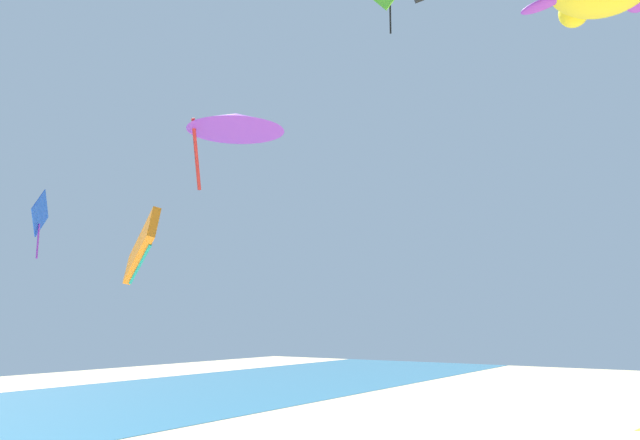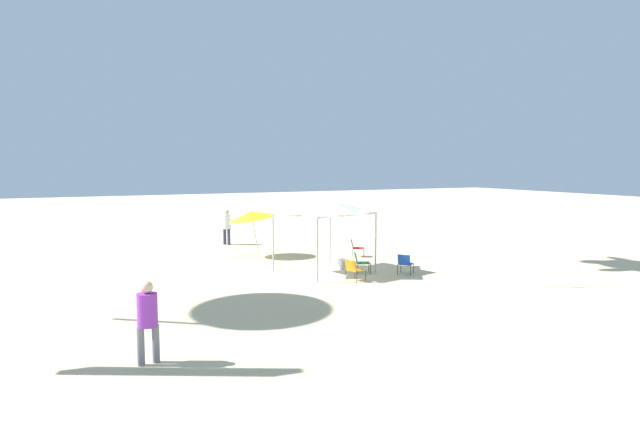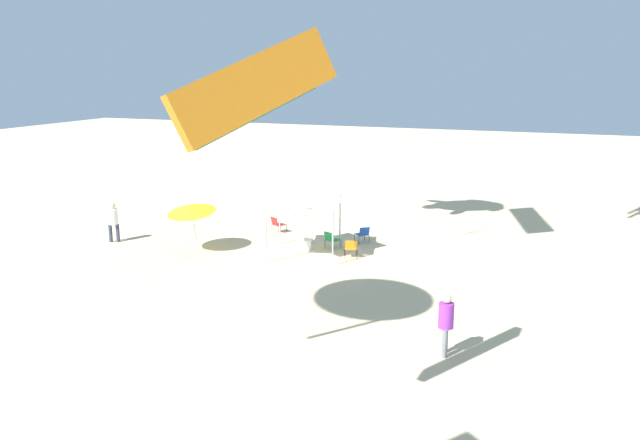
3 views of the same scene
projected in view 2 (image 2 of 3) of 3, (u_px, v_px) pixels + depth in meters
name	position (u px, v px, depth m)	size (l,w,h in m)	color
ground	(331.00, 275.00, 22.15)	(120.00, 120.00, 0.10)	beige
canopy_tent	(324.00, 207.00, 22.34)	(3.53, 3.69, 2.94)	#B7B7BC
beach_umbrella	(251.00, 215.00, 26.11)	(2.16, 2.18, 2.34)	silver
folding_chair_near_cooler	(360.00, 261.00, 22.38)	(0.72, 0.78, 0.82)	black
folding_chair_right_of_tent	(405.00, 263.00, 22.06)	(0.80, 0.81, 0.82)	black
folding_chair_facing_ocean	(354.00, 269.00, 20.80)	(0.71, 0.77, 0.82)	black
folding_chair_left_of_tent	(356.00, 247.00, 26.30)	(0.75, 0.80, 0.82)	black
cooler_box	(341.00, 264.00, 23.31)	(0.68, 0.51, 0.40)	white
person_beachcomber	(227.00, 224.00, 30.10)	(0.47, 0.45, 1.89)	#33384C
person_near_umbrella	(147.00, 315.00, 12.13)	(0.44, 0.49, 1.84)	slate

